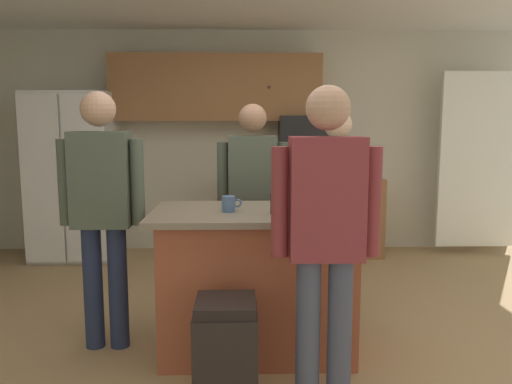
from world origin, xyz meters
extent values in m
plane|color=tan|center=(0.00, 0.00, 0.00)|extent=(7.04, 7.04, 0.00)
cube|color=beige|center=(0.00, 2.80, 1.30)|extent=(6.40, 0.10, 2.60)
cube|color=white|center=(2.60, 2.40, 1.10)|extent=(0.90, 0.06, 2.00)
cube|color=#936038|center=(-0.40, 2.60, 1.92)|extent=(2.40, 0.35, 0.75)
sphere|color=#4C3823|center=(0.20, 2.41, 1.93)|extent=(0.04, 0.04, 0.04)
cube|color=#936038|center=(0.60, 2.48, 0.45)|extent=(1.80, 0.60, 0.90)
sphere|color=#4C3823|center=(1.05, 2.17, 0.45)|extent=(0.04, 0.04, 0.04)
cube|color=white|center=(-2.00, 2.40, 0.93)|extent=(0.90, 0.70, 1.87)
cube|color=white|center=(-2.22, 2.03, 0.93)|extent=(0.42, 0.04, 1.79)
cube|color=white|center=(-1.78, 2.03, 0.93)|extent=(0.42, 0.04, 1.79)
cylinder|color=#B2B2B7|center=(-2.00, 2.00, 1.03)|extent=(0.02, 0.02, 0.35)
cube|color=black|center=(0.60, 2.50, 1.45)|extent=(0.56, 0.40, 0.32)
cube|color=#AD5638|center=(0.00, -0.07, 0.46)|extent=(1.24, 0.68, 0.93)
cube|color=gray|center=(0.00, -0.07, 0.95)|extent=(1.38, 0.82, 0.04)
cylinder|color=#4C5166|center=(0.25, -0.79, 0.42)|extent=(0.13, 0.13, 0.84)
cylinder|color=#4C5166|center=(0.42, -0.79, 0.42)|extent=(0.13, 0.13, 0.84)
cube|color=maroon|center=(0.34, -0.79, 1.16)|extent=(0.38, 0.22, 0.63)
sphere|color=tan|center=(0.34, -0.79, 1.62)|extent=(0.23, 0.23, 0.23)
cylinder|color=maroon|center=(0.10, -0.79, 1.14)|extent=(0.09, 0.09, 0.57)
cylinder|color=maroon|center=(0.58, -0.79, 1.14)|extent=(0.09, 0.09, 0.57)
cylinder|color=#232D4C|center=(-1.12, 0.01, 0.42)|extent=(0.13, 0.13, 0.85)
cylinder|color=#232D4C|center=(-0.95, 0.01, 0.42)|extent=(0.13, 0.13, 0.85)
cube|color=#4C5647|center=(-1.04, 0.01, 1.17)|extent=(0.38, 0.22, 0.64)
sphere|color=tan|center=(-1.04, 0.01, 1.63)|extent=(0.23, 0.23, 0.23)
cylinder|color=#4C5647|center=(-1.28, 0.01, 1.15)|extent=(0.09, 0.09, 0.57)
cylinder|color=#4C5647|center=(-0.80, 0.01, 1.15)|extent=(0.09, 0.09, 0.57)
cylinder|color=#232D4C|center=(-0.10, 0.69, 0.41)|extent=(0.13, 0.13, 0.82)
cylinder|color=#232D4C|center=(0.07, 0.69, 0.41)|extent=(0.13, 0.13, 0.82)
cube|color=#4C5647|center=(-0.01, 0.69, 1.13)|extent=(0.38, 0.22, 0.62)
sphere|color=tan|center=(-0.01, 0.69, 1.58)|extent=(0.22, 0.22, 0.22)
cylinder|color=#4C5647|center=(-0.25, 0.69, 1.11)|extent=(0.09, 0.09, 0.55)
cylinder|color=#4C5647|center=(0.23, 0.69, 1.11)|extent=(0.09, 0.09, 0.55)
cylinder|color=#4C5166|center=(0.55, 0.53, 0.40)|extent=(0.13, 0.13, 0.79)
cylinder|color=#4C5166|center=(0.72, 0.53, 0.40)|extent=(0.13, 0.13, 0.79)
cube|color=#4C5647|center=(0.63, 0.53, 1.09)|extent=(0.38, 0.22, 0.59)
sphere|color=beige|center=(0.63, 0.53, 1.53)|extent=(0.21, 0.21, 0.21)
cylinder|color=#4C5647|center=(0.39, 0.53, 1.07)|extent=(0.09, 0.09, 0.54)
cylinder|color=#4C5647|center=(0.87, 0.53, 1.07)|extent=(0.09, 0.09, 0.54)
cylinder|color=black|center=(0.34, 0.11, 1.05)|extent=(0.07, 0.07, 0.16)
cylinder|color=#4C6B99|center=(-0.19, -0.12, 1.02)|extent=(0.09, 0.09, 0.10)
torus|color=#4C6B99|center=(-0.13, -0.12, 1.03)|extent=(0.06, 0.01, 0.06)
cylinder|color=black|center=(0.11, -0.20, 1.03)|extent=(0.07, 0.07, 0.13)
cube|color=black|center=(-0.19, -0.76, 0.28)|extent=(0.34, 0.34, 0.55)
cube|color=black|center=(-0.19, -0.76, 0.58)|extent=(0.32, 0.32, 0.06)
camera|label=1|loc=(-0.09, -3.38, 1.56)|focal=35.83mm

